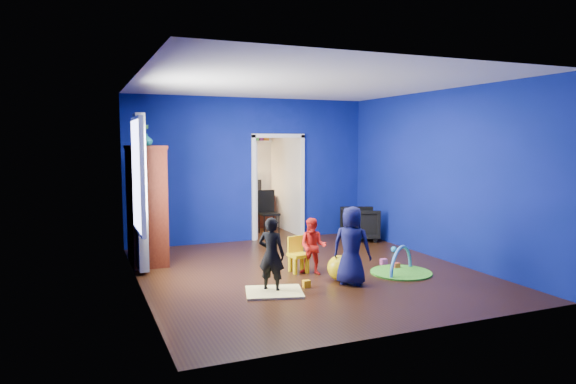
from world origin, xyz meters
name	(u,v)px	position (x,y,z in m)	size (l,w,h in m)	color
floor	(306,271)	(0.00, 0.00, 0.00)	(5.00, 5.50, 0.01)	black
ceiling	(307,83)	(0.00, 0.00, 2.90)	(5.00, 5.50, 0.01)	white
wall_back	(250,170)	(0.00, 2.75, 1.45)	(5.00, 0.02, 2.90)	navy
wall_front	(416,197)	(0.00, -2.75, 1.45)	(5.00, 0.02, 2.90)	navy
wall_left	(138,184)	(-2.50, 0.00, 1.45)	(0.02, 5.50, 2.90)	navy
wall_right	(439,175)	(2.50, 0.00, 1.45)	(0.02, 5.50, 2.90)	navy
alcove	(264,176)	(0.60, 3.62, 1.25)	(1.00, 1.75, 2.50)	silver
armchair	(360,224)	(2.09, 1.91, 0.34)	(0.72, 0.74, 0.68)	black
child_black	(271,254)	(-0.87, -0.78, 0.51)	(0.37, 0.24, 1.02)	black
child_navy	(352,246)	(0.29, -0.90, 0.56)	(0.55, 0.36, 1.12)	#0F1338
toddler_red	(313,246)	(0.02, -0.19, 0.43)	(0.42, 0.33, 0.87)	red
vase	(147,140)	(-2.21, 1.32, 2.05)	(0.18, 0.18, 0.19)	#0D666D
potted_plant	(143,134)	(-2.21, 1.84, 2.15)	(0.21, 0.21, 0.37)	#3F9134
tv_armoire	(146,204)	(-2.21, 1.62, 0.98)	(0.58, 1.14, 1.96)	#3E170A
crt_tv	(149,202)	(-2.17, 1.62, 1.02)	(0.46, 0.70, 0.54)	silver
yellow_blanket	(274,292)	(-0.87, -0.88, 0.01)	(0.75, 0.60, 0.03)	#F2E07A
hopper_ball	(340,268)	(0.24, -0.65, 0.18)	(0.37, 0.37, 0.37)	yellow
kid_chair	(299,256)	(-0.13, 0.01, 0.25)	(0.28, 0.28, 0.50)	yellow
play_mat	(401,272)	(1.31, -0.66, 0.01)	(0.94, 0.94, 0.03)	#339621
toy_arch	(401,272)	(1.31, -0.66, 0.02)	(0.84, 0.84, 0.05)	#3F8CD8
window_left	(136,175)	(-2.48, 0.35, 1.55)	(0.03, 0.95, 1.55)	white
curtain	(141,193)	(-2.37, 0.90, 1.25)	(0.14, 0.42, 2.40)	slate
doorway	(278,188)	(0.60, 2.75, 1.05)	(1.16, 0.10, 2.10)	white
study_desk	(255,211)	(0.60, 4.26, 0.38)	(0.88, 0.44, 0.75)	#3D140A
desk_monitor	(253,187)	(0.60, 4.38, 0.95)	(0.40, 0.05, 0.32)	black
desk_lamp	(243,188)	(0.32, 4.32, 0.93)	(0.14, 0.14, 0.14)	#FFD88C
folding_chair	(269,213)	(0.60, 3.30, 0.46)	(0.40, 0.40, 0.92)	black
book_shelf	(253,142)	(0.60, 4.37, 2.02)	(0.88, 0.24, 0.04)	white
toy_0	(396,266)	(1.39, -0.41, 0.05)	(0.10, 0.08, 0.10)	#EA4C27
toy_1	(394,249)	(2.07, 0.67, 0.06)	(0.11, 0.11, 0.11)	#25A3D2
toy_2	(306,284)	(-0.36, -0.79, 0.05)	(0.10, 0.08, 0.10)	orange
toy_3	(350,253)	(1.18, 0.71, 0.06)	(0.11, 0.11, 0.11)	green
toy_4	(384,262)	(1.36, -0.10, 0.05)	(0.10, 0.08, 0.10)	#DA52A3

